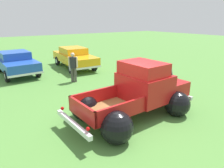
# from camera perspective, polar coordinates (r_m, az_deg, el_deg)

# --- Properties ---
(ground_plane) EXTENTS (80.00, 80.00, 0.00)m
(ground_plane) POSITION_cam_1_polar(r_m,az_deg,el_deg) (7.42, 5.10, -9.07)
(ground_plane) COLOR #548C3D
(vintage_pickup_truck) EXTENTS (4.69, 2.91, 1.96)m
(vintage_pickup_truck) POSITION_cam_1_polar(r_m,az_deg,el_deg) (7.37, 7.51, -2.94)
(vintage_pickup_truck) COLOR black
(vintage_pickup_truck) RESTS_ON ground
(show_car_0) EXTENTS (2.02, 4.32, 1.43)m
(show_car_0) POSITION_cam_1_polar(r_m,az_deg,el_deg) (14.05, -25.27, 5.56)
(show_car_0) COLOR black
(show_car_0) RESTS_ON ground
(show_car_1) EXTENTS (2.08, 4.72, 1.43)m
(show_car_1) POSITION_cam_1_polar(r_m,az_deg,el_deg) (14.82, -10.53, 7.51)
(show_car_1) COLOR black
(show_car_1) RESTS_ON ground
(spectator_2) EXTENTS (0.48, 0.48, 1.63)m
(spectator_2) POSITION_cam_1_polar(r_m,az_deg,el_deg) (11.33, -10.82, 5.12)
(spectator_2) COLOR #4C4742
(spectator_2) RESTS_ON ground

